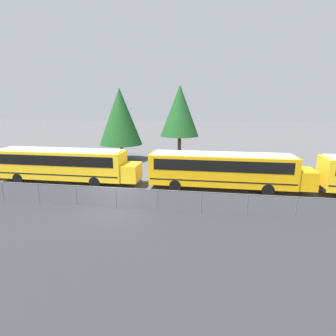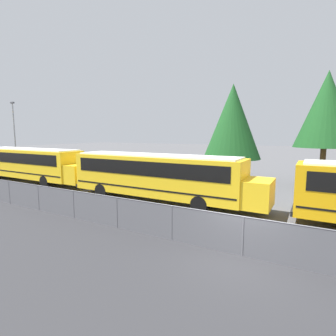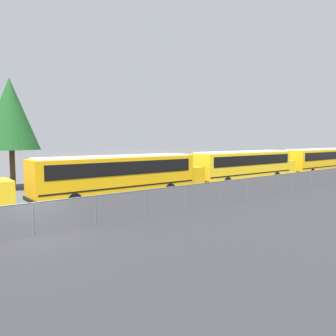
# 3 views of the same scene
# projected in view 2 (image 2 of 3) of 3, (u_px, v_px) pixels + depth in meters

# --- Properties ---
(ground_plane) EXTENTS (200.00, 200.00, 0.00)m
(ground_plane) POSITION_uv_depth(u_px,v_px,m) (242.00, 256.00, 9.83)
(ground_plane) COLOR #4C4C4F
(fence) EXTENTS (126.94, 0.07, 1.55)m
(fence) POSITION_uv_depth(u_px,v_px,m) (243.00, 236.00, 9.73)
(fence) COLOR #9EA0A5
(fence) RESTS_ON ground_plane
(school_bus_2) EXTENTS (13.76, 2.53, 3.19)m
(school_bus_2) POSITION_uv_depth(u_px,v_px,m) (31.00, 162.00, 24.86)
(school_bus_2) COLOR yellow
(school_bus_2) RESTS_ON ground_plane
(school_bus_3) EXTENTS (13.76, 2.53, 3.19)m
(school_bus_3) POSITION_uv_depth(u_px,v_px,m) (158.00, 174.00, 17.57)
(school_bus_3) COLOR yellow
(school_bus_3) RESTS_ON ground_plane
(light_pole) EXTENTS (0.60, 0.24, 8.81)m
(light_pole) POSITION_uv_depth(u_px,v_px,m) (14.00, 132.00, 35.52)
(light_pole) COLOR gray
(light_pole) RESTS_ON ground_plane
(tree_1) EXTENTS (4.72, 4.72, 9.60)m
(tree_1) POSITION_uv_depth(u_px,v_px,m) (327.00, 110.00, 21.11)
(tree_1) COLOR #51381E
(tree_1) RESTS_ON ground_plane
(tree_2) EXTENTS (5.58, 5.58, 9.37)m
(tree_2) POSITION_uv_depth(u_px,v_px,m) (232.00, 122.00, 25.60)
(tree_2) COLOR #51381E
(tree_2) RESTS_ON ground_plane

